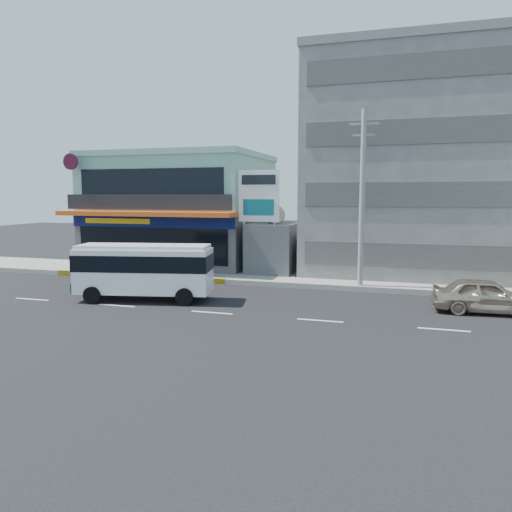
{
  "coord_description": "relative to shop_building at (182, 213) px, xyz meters",
  "views": [
    {
      "loc": [
        8.48,
        -20.81,
        5.38
      ],
      "look_at": [
        0.94,
        3.87,
        2.2
      ],
      "focal_mm": 35.0,
      "sensor_mm": 36.0,
      "label": 1
    }
  ],
  "objects": [
    {
      "name": "billboard",
      "position": [
        7.5,
        -4.75,
        0.93
      ],
      "size": [
        2.6,
        0.18,
        6.9
      ],
      "color": "gray",
      "rests_on": "ground"
    },
    {
      "name": "shop_building",
      "position": [
        0.0,
        0.0,
        0.0
      ],
      "size": [
        12.4,
        11.7,
        8.0
      ],
      "color": "#4D4D53",
      "rests_on": "ground"
    },
    {
      "name": "ground",
      "position": [
        8.0,
        -13.95,
        -4.0
      ],
      "size": [
        120.0,
        120.0,
        0.0
      ],
      "primitive_type": "plane",
      "color": "black",
      "rests_on": "ground"
    },
    {
      "name": "minibus",
      "position": [
        3.69,
        -12.42,
        -2.29
      ],
      "size": [
        7.13,
        3.52,
        2.86
      ],
      "color": "white",
      "rests_on": "ground"
    },
    {
      "name": "utility_pole_near",
      "position": [
        14.0,
        -6.55,
        1.15
      ],
      "size": [
        1.6,
        0.3,
        10.0
      ],
      "color": "#999993",
      "rests_on": "ground"
    },
    {
      "name": "sedan",
      "position": [
        20.0,
        -10.33,
        -3.19
      ],
      "size": [
        4.81,
        2.14,
        1.61
      ],
      "primitive_type": "imported",
      "rotation": [
        0.0,
        0.0,
        1.62
      ],
      "color": "beige",
      "rests_on": "ground"
    },
    {
      "name": "concrete_building",
      "position": [
        18.0,
        1.05,
        3.0
      ],
      "size": [
        16.0,
        12.0,
        14.0
      ],
      "primitive_type": "cube",
      "color": "gray",
      "rests_on": "ground"
    },
    {
      "name": "sidewalk",
      "position": [
        13.0,
        -4.45,
        -3.85
      ],
      "size": [
        70.0,
        5.0,
        0.3
      ],
      "primitive_type": "cube",
      "color": "gray",
      "rests_on": "ground"
    },
    {
      "name": "gap_structure",
      "position": [
        8.0,
        -1.95,
        -2.25
      ],
      "size": [
        3.0,
        6.0,
        3.5
      ],
      "primitive_type": "cube",
      "color": "#4D4D53",
      "rests_on": "ground"
    },
    {
      "name": "satellite_dish",
      "position": [
        8.0,
        -2.95,
        -0.42
      ],
      "size": [
        1.5,
        1.5,
        0.15
      ],
      "primitive_type": "cylinder",
      "color": "slate",
      "rests_on": "gap_structure"
    },
    {
      "name": "motorcycle_rider",
      "position": [
        4.0,
        -8.96,
        -3.27
      ],
      "size": [
        1.82,
        1.15,
        2.21
      ],
      "color": "#52130B",
      "rests_on": "ground"
    }
  ]
}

